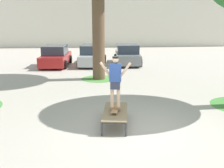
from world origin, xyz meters
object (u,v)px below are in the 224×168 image
Objects in this scene: skate_box at (115,112)px; car_grey at (127,55)px; car_red at (56,57)px; car_silver at (92,56)px; skater at (115,79)px; skateboard at (115,109)px.

car_grey is (1.92, 12.08, 0.28)m from skate_box.
car_silver is (2.66, 0.27, 0.00)m from car_red.
skateboard is at bearing -100.90° from skater.
car_red is at bearing 106.23° from skateboard.
skater is at bearing -97.35° from skate_box.
car_red is 5.34m from car_grey.
skater is at bearing -99.05° from car_grey.
skateboard is at bearing -99.05° from car_grey.
skater is (0.00, 0.00, 0.99)m from skateboard.
skater is 0.39× the size of car_silver.
car_grey is at bearing 5.01° from car_silver.
car_grey is (1.93, 12.12, -0.84)m from skater.
car_grey is at bearing 5.36° from car_red.
skate_box is at bearing -73.67° from car_red.
skateboard reaches higher than skate_box.
skate_box is at bearing 82.53° from skateboard.
car_grey is at bearing 80.95° from skateboard.
car_grey is (2.66, 0.23, 0.00)m from car_silver.
skateboard is (-0.01, -0.05, 0.12)m from skate_box.
skater is 0.40× the size of car_grey.
car_silver is at bearing 93.55° from skate_box.
skateboard is 0.19× the size of car_grey.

